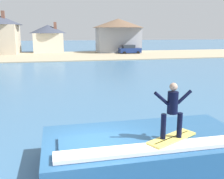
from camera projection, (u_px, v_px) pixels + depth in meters
ground_plane at (94, 175)px, 8.26m from camera, size 260.00×260.00×0.00m
wave_crest at (145, 150)px, 8.74m from camera, size 6.68×3.32×1.16m
surfboard at (172, 138)px, 8.10m from camera, size 1.84×1.28×0.06m
surfer at (172, 108)px, 7.83m from camera, size 1.21×0.32×1.73m
shoreline_bank at (60, 56)px, 47.53m from camera, size 120.00×18.06×0.16m
car_far_shore at (130, 49)px, 52.00m from camera, size 4.30×2.24×1.86m
house_gabled_white at (118, 33)px, 54.97m from camera, size 10.84×10.84×7.08m
house_small_cottage at (48, 37)px, 55.38m from camera, size 7.79×7.79×6.36m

